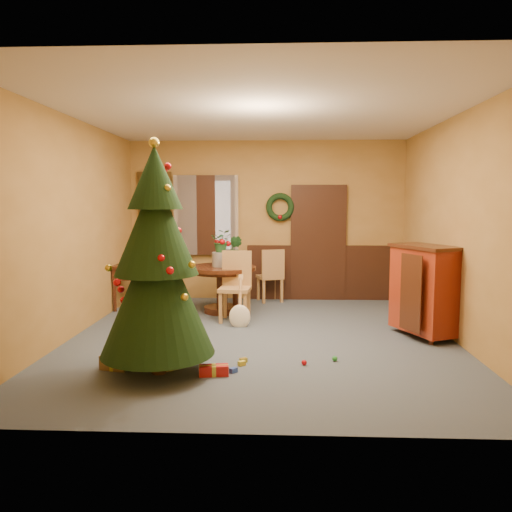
# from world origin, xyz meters

# --- Properties ---
(room_envelope) EXTENTS (5.50, 5.50, 5.50)m
(room_envelope) POSITION_xyz_m (0.21, 2.70, 1.12)
(room_envelope) COLOR #394253
(room_envelope) RESTS_ON ground
(dining_table) EXTENTS (1.10, 1.10, 0.75)m
(dining_table) POSITION_xyz_m (-0.69, 1.53, 0.53)
(dining_table) COLOR black
(dining_table) RESTS_ON floor
(urn) EXTENTS (0.31, 0.31, 0.23)m
(urn) POSITION_xyz_m (-0.69, 1.53, 0.87)
(urn) COLOR slate
(urn) RESTS_ON dining_table
(centerpiece_plant) EXTENTS (0.33, 0.28, 0.36)m
(centerpiece_plant) POSITION_xyz_m (-0.69, 1.53, 1.17)
(centerpiece_plant) COLOR #1E4C23
(centerpiece_plant) RESTS_ON urn
(chair_near) EXTENTS (0.49, 0.49, 1.05)m
(chair_near) POSITION_xyz_m (-0.42, 1.02, 0.56)
(chair_near) COLOR #A47E41
(chair_near) RESTS_ON floor
(chair_far) EXTENTS (0.53, 0.53, 0.96)m
(chair_far) POSITION_xyz_m (0.10, 2.42, 0.51)
(chair_far) COLOR #A47E41
(chair_far) RESTS_ON floor
(guitar) EXTENTS (0.44, 0.54, 0.71)m
(guitar) POSITION_xyz_m (-0.33, 0.59, 0.36)
(guitar) COLOR white
(guitar) RESTS_ON floor
(plant_stand) EXTENTS (0.29, 0.29, 0.76)m
(plant_stand) POSITION_xyz_m (-0.53, 2.15, 0.47)
(plant_stand) COLOR black
(plant_stand) RESTS_ON floor
(stand_plant) EXTENTS (0.31, 0.28, 0.46)m
(stand_plant) POSITION_xyz_m (-0.53, 2.15, 0.98)
(stand_plant) COLOR #19471E
(stand_plant) RESTS_ON plant_stand
(christmas_tree) EXTENTS (1.18, 1.18, 2.43)m
(christmas_tree) POSITION_xyz_m (-1.03, -1.40, 1.15)
(christmas_tree) COLOR #382111
(christmas_tree) RESTS_ON floor
(writing_desk) EXTENTS (0.92, 0.63, 0.75)m
(writing_desk) POSITION_xyz_m (-2.15, 1.77, 0.56)
(writing_desk) COLOR black
(writing_desk) RESTS_ON floor
(sideboard) EXTENTS (0.84, 1.08, 1.22)m
(sideboard) POSITION_xyz_m (2.15, 0.17, 0.66)
(sideboard) COLOR #5A110A
(sideboard) RESTS_ON floor
(gift_a) EXTENTS (0.33, 0.27, 0.16)m
(gift_a) POSITION_xyz_m (-1.52, -1.27, 0.08)
(gift_a) COLOR brown
(gift_a) RESTS_ON floor
(gift_b) EXTENTS (0.32, 0.32, 0.23)m
(gift_b) POSITION_xyz_m (-1.06, -1.01, 0.11)
(gift_b) COLOR #A81716
(gift_b) RESTS_ON floor
(gift_c) EXTENTS (0.32, 0.31, 0.15)m
(gift_c) POSITION_xyz_m (-0.97, -1.27, 0.07)
(gift_c) COLOR brown
(gift_c) RESTS_ON floor
(gift_d) EXTENTS (0.32, 0.17, 0.11)m
(gift_d) POSITION_xyz_m (-0.44, -1.45, 0.05)
(gift_d) COLOR #A81716
(gift_d) RESTS_ON floor
(toy_a) EXTENTS (0.09, 0.09, 0.05)m
(toy_a) POSITION_xyz_m (-0.25, -1.35, 0.03)
(toy_a) COLOR #2644A7
(toy_a) RESTS_ON floor
(toy_b) EXTENTS (0.06, 0.06, 0.06)m
(toy_b) POSITION_xyz_m (0.86, -0.93, 0.03)
(toy_b) COLOR #268D31
(toy_b) RESTS_ON floor
(toy_c) EXTENTS (0.09, 0.09, 0.05)m
(toy_c) POSITION_xyz_m (-0.18, -1.12, 0.03)
(toy_c) COLOR gold
(toy_c) RESTS_ON floor
(toy_d) EXTENTS (0.06, 0.06, 0.06)m
(toy_d) POSITION_xyz_m (0.51, -1.08, 0.03)
(toy_d) COLOR #B60C12
(toy_d) RESTS_ON floor
(toy_e) EXTENTS (0.09, 0.09, 0.05)m
(toy_e) POSITION_xyz_m (-0.16, -1.01, 0.03)
(toy_e) COLOR gold
(toy_e) RESTS_ON floor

